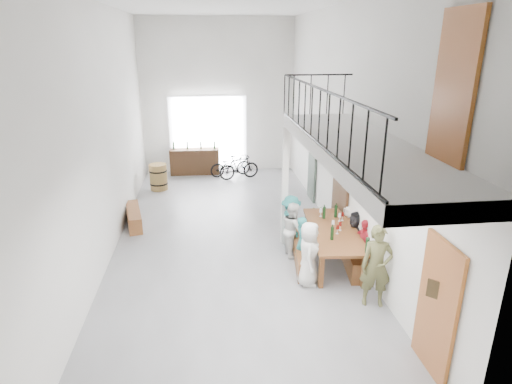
{
  "coord_description": "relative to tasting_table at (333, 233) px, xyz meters",
  "views": [
    {
      "loc": [
        -0.49,
        -9.78,
        4.66
      ],
      "look_at": [
        0.61,
        -0.5,
        1.36
      ],
      "focal_mm": 30.0,
      "sensor_mm": 36.0,
      "label": 1
    }
  ],
  "objects": [
    {
      "name": "guest_right_a",
      "position": [
        0.54,
        -0.46,
        -0.12
      ],
      "size": [
        0.44,
        0.74,
        1.18
      ],
      "primitive_type": "imported",
      "rotation": [
        0.0,
        0.0,
        -1.34
      ],
      "color": "#B51F2B",
      "rests_on": "ground"
    },
    {
      "name": "floor",
      "position": [
        -2.2,
        1.51,
        -0.71
      ],
      "size": [
        12.0,
        12.0,
        0.0
      ],
      "primitive_type": "plane",
      "color": "slate",
      "rests_on": "ground"
    },
    {
      "name": "guest_right_c",
      "position": [
        0.58,
        0.69,
        -0.18
      ],
      "size": [
        0.49,
        0.6,
        1.05
      ],
      "primitive_type": "imported",
      "rotation": [
        0.0,
        0.0,
        -1.22
      ],
      "color": "silver",
      "rests_on": "ground"
    },
    {
      "name": "gateway_portal",
      "position": [
        -2.6,
        7.45,
        0.69
      ],
      "size": [
        2.8,
        0.08,
        2.8
      ],
      "primitive_type": "cube",
      "color": "white",
      "rests_on": "ground"
    },
    {
      "name": "guest_left_d",
      "position": [
        -0.78,
        0.82,
        -0.06
      ],
      "size": [
        0.57,
        0.88,
        1.29
      ],
      "primitive_type": "imported",
      "rotation": [
        0.0,
        0.0,
        1.68
      ],
      "color": "#21706E",
      "rests_on": "ground"
    },
    {
      "name": "potted_plant",
      "position": [
        0.25,
        2.42,
        -0.51
      ],
      "size": [
        0.44,
        0.41,
        0.39
      ],
      "primitive_type": "imported",
      "rotation": [
        0.0,
        0.0,
        0.35
      ],
      "color": "#124317",
      "rests_on": "ground"
    },
    {
      "name": "tableware",
      "position": [
        0.05,
        0.24,
        0.22
      ],
      "size": [
        0.59,
        1.3,
        0.35
      ],
      "color": "black",
      "rests_on": "tasting_table"
    },
    {
      "name": "right_wall_decor",
      "position": [
        0.5,
        -0.36,
        1.04
      ],
      "size": [
        0.07,
        8.28,
        5.07
      ],
      "color": "brown",
      "rests_on": "ground"
    },
    {
      "name": "host_standing",
      "position": [
        0.31,
        -1.68,
        0.08
      ],
      "size": [
        0.65,
        0.5,
        1.58
      ],
      "primitive_type": "imported",
      "rotation": [
        0.0,
        0.0,
        -0.23
      ],
      "color": "brown",
      "rests_on": "ground"
    },
    {
      "name": "guest_left_b",
      "position": [
        -0.72,
        -0.12,
        -0.13
      ],
      "size": [
        0.33,
        0.45,
        1.16
      ],
      "primitive_type": "imported",
      "rotation": [
        0.0,
        0.0,
        1.69
      ],
      "color": "#21706E",
      "rests_on": "ground"
    },
    {
      "name": "room_walls",
      "position": [
        -2.2,
        1.51,
        2.85
      ],
      "size": [
        12.0,
        12.0,
        12.0
      ],
      "color": "white",
      "rests_on": "ground"
    },
    {
      "name": "guest_left_a",
      "position": [
        -0.75,
        -0.84,
        -0.03
      ],
      "size": [
        0.58,
        0.74,
        1.34
      ],
      "primitive_type": "imported",
      "rotation": [
        0.0,
        0.0,
        1.31
      ],
      "color": "silver",
      "rests_on": "ground"
    },
    {
      "name": "balcony",
      "position": [
        -0.22,
        -1.62,
        2.26
      ],
      "size": [
        1.52,
        5.62,
        4.0
      ],
      "color": "silver",
      "rests_on": "ground"
    },
    {
      "name": "bicycle_near",
      "position": [
        -1.85,
        6.74,
        -0.3
      ],
      "size": [
        1.62,
        0.94,
        0.8
      ],
      "primitive_type": "imported",
      "rotation": [
        0.0,
        0.0,
        1.85
      ],
      "color": "black",
      "rests_on": "ground"
    },
    {
      "name": "side_bench",
      "position": [
        -4.7,
        2.64,
        -0.49
      ],
      "size": [
        0.64,
        1.57,
        0.43
      ],
      "primitive_type": "cube",
      "rotation": [
        0.0,
        0.0,
        0.21
      ],
      "color": "brown",
      "rests_on": "ground"
    },
    {
      "name": "bench_wall",
      "position": [
        0.37,
        -0.05,
        -0.47
      ],
      "size": [
        0.53,
        2.05,
        0.47
      ],
      "primitive_type": "cube",
      "rotation": [
        0.0,
        0.0,
        -0.13
      ],
      "color": "brown",
      "rests_on": "ground"
    },
    {
      "name": "bench_inner",
      "position": [
        -0.68,
        0.06,
        -0.49
      ],
      "size": [
        0.54,
        1.9,
        0.43
      ],
      "primitive_type": "cube",
      "rotation": [
        0.0,
        0.0,
        -0.13
      ],
      "color": "brown",
      "rests_on": "ground"
    },
    {
      "name": "counter_bottles",
      "position": [
        -3.14,
        7.16,
        0.37
      ],
      "size": [
        1.54,
        0.16,
        0.28
      ],
      "color": "black",
      "rests_on": "serving_counter"
    },
    {
      "name": "oak_barrel",
      "position": [
        -4.3,
        5.5,
        -0.27
      ],
      "size": [
        0.59,
        0.59,
        0.87
      ],
      "color": "olive",
      "rests_on": "ground"
    },
    {
      "name": "guest_left_c",
      "position": [
        -0.81,
        0.45,
        -0.07
      ],
      "size": [
        0.53,
        0.65,
        1.27
      ],
      "primitive_type": "imported",
      "rotation": [
        0.0,
        0.0,
        1.66
      ],
      "color": "silver",
      "rests_on": "ground"
    },
    {
      "name": "bicycle_far",
      "position": [
        -1.56,
        6.33,
        -0.26
      ],
      "size": [
        1.53,
        0.79,
        0.88
      ],
      "primitive_type": "imported",
      "rotation": [
        0.0,
        0.0,
        1.84
      ],
      "color": "black",
      "rests_on": "ground"
    },
    {
      "name": "guest_right_b",
      "position": [
        0.51,
        0.06,
        -0.13
      ],
      "size": [
        0.58,
        1.12,
        1.15
      ],
      "primitive_type": "imported",
      "rotation": [
        0.0,
        0.0,
        -1.33
      ],
      "color": "black",
      "rests_on": "ground"
    },
    {
      "name": "serving_counter",
      "position": [
        -3.13,
        7.16,
        -0.24
      ],
      "size": [
        1.8,
        0.57,
        0.94
      ],
      "primitive_type": "cube",
      "rotation": [
        0.0,
        0.0,
        -0.04
      ],
      "color": "#3B2713",
      "rests_on": "ground"
    },
    {
      "name": "tasting_table",
      "position": [
        0.0,
        0.0,
        0.0
      ],
      "size": [
        1.25,
        2.57,
        0.79
      ],
      "rotation": [
        0.0,
        0.0,
        -0.1
      ],
      "color": "brown",
      "rests_on": "ground"
    }
  ]
}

